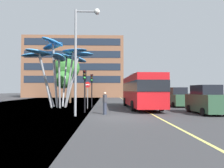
{
  "coord_description": "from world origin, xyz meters",
  "views": [
    {
      "loc": [
        -1.05,
        -14.26,
        1.89
      ],
      "look_at": [
        -0.44,
        6.03,
        2.5
      ],
      "focal_mm": 32.74,
      "sensor_mm": 36.0,
      "label": 1
    }
  ],
  "objects_px": {
    "car_parked_far": "(159,96)",
    "car_side_street": "(149,95)",
    "street_lamp": "(81,47)",
    "traffic_light_kerb_far": "(92,83)",
    "leaf_sculpture": "(58,56)",
    "car_parked_mid": "(177,98)",
    "red_bus": "(141,90)",
    "traffic_light_kerb_near": "(85,82)",
    "no_entry_sign": "(88,91)",
    "car_parked_near": "(206,100)",
    "pedestrian": "(105,103)"
  },
  "relations": [
    {
      "from": "street_lamp",
      "to": "car_side_street",
      "type": "bearing_deg",
      "value": 66.24
    },
    {
      "from": "car_parked_far",
      "to": "street_lamp",
      "type": "distance_m",
      "value": 18.07
    },
    {
      "from": "leaf_sculpture",
      "to": "car_parked_near",
      "type": "xyz_separation_m",
      "value": [
        13.34,
        -6.91,
        -4.66
      ]
    },
    {
      "from": "car_parked_far",
      "to": "car_side_street",
      "type": "height_order",
      "value": "car_parked_far"
    },
    {
      "from": "red_bus",
      "to": "car_parked_far",
      "type": "bearing_deg",
      "value": 64.76
    },
    {
      "from": "leaf_sculpture",
      "to": "car_parked_far",
      "type": "xyz_separation_m",
      "value": [
        13.12,
        6.73,
        -4.75
      ]
    },
    {
      "from": "leaf_sculpture",
      "to": "car_parked_mid",
      "type": "height_order",
      "value": "leaf_sculpture"
    },
    {
      "from": "car_parked_far",
      "to": "car_side_street",
      "type": "xyz_separation_m",
      "value": [
        0.07,
        7.06,
        0.01
      ]
    },
    {
      "from": "traffic_light_kerb_near",
      "to": "car_parked_far",
      "type": "relative_size",
      "value": 0.79
    },
    {
      "from": "street_lamp",
      "to": "pedestrian",
      "type": "relative_size",
      "value": 4.52
    },
    {
      "from": "car_parked_near",
      "to": "car_parked_far",
      "type": "relative_size",
      "value": 0.91
    },
    {
      "from": "car_side_street",
      "to": "leaf_sculpture",
      "type": "bearing_deg",
      "value": -133.72
    },
    {
      "from": "car_parked_mid",
      "to": "leaf_sculpture",
      "type": "bearing_deg",
      "value": -177.82
    },
    {
      "from": "traffic_light_kerb_near",
      "to": "traffic_light_kerb_far",
      "type": "distance_m",
      "value": 5.38
    },
    {
      "from": "traffic_light_kerb_near",
      "to": "no_entry_sign",
      "type": "xyz_separation_m",
      "value": [
        -0.12,
        3.97,
        -0.77
      ]
    },
    {
      "from": "car_side_street",
      "to": "car_parked_far",
      "type": "bearing_deg",
      "value": -90.58
    },
    {
      "from": "car_parked_near",
      "to": "car_side_street",
      "type": "height_order",
      "value": "car_parked_near"
    },
    {
      "from": "car_side_street",
      "to": "car_parked_near",
      "type": "bearing_deg",
      "value": -89.59
    },
    {
      "from": "car_parked_mid",
      "to": "street_lamp",
      "type": "xyz_separation_m",
      "value": [
        -10.04,
        -8.58,
        4.02
      ]
    },
    {
      "from": "traffic_light_kerb_near",
      "to": "street_lamp",
      "type": "xyz_separation_m",
      "value": [
        -0.04,
        -2.17,
        2.45
      ]
    },
    {
      "from": "red_bus",
      "to": "traffic_light_kerb_near",
      "type": "relative_size",
      "value": 2.89
    },
    {
      "from": "traffic_light_kerb_near",
      "to": "no_entry_sign",
      "type": "height_order",
      "value": "traffic_light_kerb_near"
    },
    {
      "from": "traffic_light_kerb_near",
      "to": "pedestrian",
      "type": "bearing_deg",
      "value": -35.45
    },
    {
      "from": "leaf_sculpture",
      "to": "car_parked_far",
      "type": "relative_size",
      "value": 1.89
    },
    {
      "from": "car_parked_mid",
      "to": "traffic_light_kerb_far",
      "type": "bearing_deg",
      "value": -174.0
    },
    {
      "from": "street_lamp",
      "to": "traffic_light_kerb_far",
      "type": "bearing_deg",
      "value": 88.09
    },
    {
      "from": "car_parked_far",
      "to": "pedestrian",
      "type": "xyz_separation_m",
      "value": [
        -7.82,
        -13.82,
        -0.11
      ]
    },
    {
      "from": "traffic_light_kerb_near",
      "to": "car_side_street",
      "type": "xyz_separation_m",
      "value": [
        9.59,
        19.68,
        -1.59
      ]
    },
    {
      "from": "pedestrian",
      "to": "leaf_sculpture",
      "type": "bearing_deg",
      "value": 126.77
    },
    {
      "from": "red_bus",
      "to": "car_parked_mid",
      "type": "xyz_separation_m",
      "value": [
        4.6,
        2.52,
        -0.91
      ]
    },
    {
      "from": "car_parked_mid",
      "to": "no_entry_sign",
      "type": "height_order",
      "value": "no_entry_sign"
    },
    {
      "from": "traffic_light_kerb_far",
      "to": "car_parked_near",
      "type": "relative_size",
      "value": 0.87
    },
    {
      "from": "leaf_sculpture",
      "to": "car_parked_near",
      "type": "height_order",
      "value": "leaf_sculpture"
    },
    {
      "from": "car_parked_far",
      "to": "no_entry_sign",
      "type": "relative_size",
      "value": 1.66
    },
    {
      "from": "leaf_sculpture",
      "to": "car_parked_mid",
      "type": "relative_size",
      "value": 1.91
    },
    {
      "from": "car_parked_near",
      "to": "car_parked_far",
      "type": "height_order",
      "value": "car_parked_near"
    },
    {
      "from": "traffic_light_kerb_far",
      "to": "car_parked_near",
      "type": "distance_m",
      "value": 11.57
    },
    {
      "from": "car_side_street",
      "to": "no_entry_sign",
      "type": "height_order",
      "value": "no_entry_sign"
    },
    {
      "from": "red_bus",
      "to": "traffic_light_kerb_far",
      "type": "relative_size",
      "value": 2.84
    },
    {
      "from": "red_bus",
      "to": "car_side_street",
      "type": "relative_size",
      "value": 2.51
    },
    {
      "from": "car_parked_far",
      "to": "car_side_street",
      "type": "distance_m",
      "value": 7.06
    },
    {
      "from": "traffic_light_kerb_far",
      "to": "traffic_light_kerb_near",
      "type": "bearing_deg",
      "value": -92.29
    },
    {
      "from": "traffic_light_kerb_far",
      "to": "car_parked_near",
      "type": "height_order",
      "value": "traffic_light_kerb_far"
    },
    {
      "from": "car_side_street",
      "to": "no_entry_sign",
      "type": "relative_size",
      "value": 1.49
    },
    {
      "from": "leaf_sculpture",
      "to": "car_parked_mid",
      "type": "xyz_separation_m",
      "value": [
        13.6,
        0.52,
        -4.71
      ]
    },
    {
      "from": "red_bus",
      "to": "traffic_light_kerb_near",
      "type": "xyz_separation_m",
      "value": [
        -5.4,
        -3.88,
        0.65
      ]
    },
    {
      "from": "traffic_light_kerb_near",
      "to": "street_lamp",
      "type": "relative_size",
      "value": 0.45
    },
    {
      "from": "leaf_sculpture",
      "to": "car_parked_far",
      "type": "height_order",
      "value": "leaf_sculpture"
    },
    {
      "from": "car_parked_mid",
      "to": "pedestrian",
      "type": "relative_size",
      "value": 2.57
    },
    {
      "from": "traffic_light_kerb_far",
      "to": "pedestrian",
      "type": "distance_m",
      "value": 6.97
    }
  ]
}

